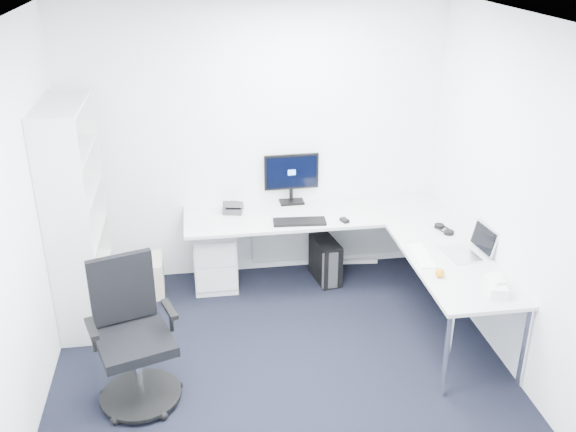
{
  "coord_description": "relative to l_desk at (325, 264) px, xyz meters",
  "views": [
    {
      "loc": [
        -0.57,
        -3.75,
        3.23
      ],
      "look_at": [
        0.15,
        1.05,
        1.05
      ],
      "focal_mm": 40.0,
      "sensor_mm": 36.0,
      "label": 1
    }
  ],
  "objects": [
    {
      "name": "wall_right",
      "position": [
        1.25,
        -1.4,
        0.98
      ],
      "size": [
        0.02,
        4.2,
        2.7
      ],
      "primitive_type": "cube",
      "color": "white",
      "rests_on": "ground"
    },
    {
      "name": "black_keyboard",
      "position": [
        -0.22,
        0.15,
        0.38
      ],
      "size": [
        0.5,
        0.21,
        0.02
      ],
      "primitive_type": "cube",
      "rotation": [
        0.0,
        0.0,
        -0.07
      ],
      "color": "black",
      "rests_on": "l_desk"
    },
    {
      "name": "power_strip",
      "position": [
        0.52,
        0.66,
        -0.35
      ],
      "size": [
        0.37,
        0.1,
        0.04
      ],
      "primitive_type": "cube",
      "rotation": [
        0.0,
        0.0,
        -0.11
      ],
      "color": "white",
      "rests_on": "ground"
    },
    {
      "name": "l_desk",
      "position": [
        0.0,
        0.0,
        0.0
      ],
      "size": [
        2.55,
        1.43,
        0.75
      ],
      "primitive_type": null,
      "color": "#BABDBC",
      "rests_on": "ground"
    },
    {
      "name": "white_keyboard",
      "position": [
        0.68,
        -0.65,
        0.38
      ],
      "size": [
        0.15,
        0.44,
        0.01
      ],
      "primitive_type": "cube",
      "rotation": [
        0.0,
        0.0,
        -0.06
      ],
      "color": "white",
      "rests_on": "l_desk"
    },
    {
      "name": "task_chair",
      "position": [
        -1.64,
        -1.21,
        0.18
      ],
      "size": [
        0.78,
        0.78,
        1.11
      ],
      "primitive_type": null,
      "rotation": [
        0.0,
        0.0,
        0.31
      ],
      "color": "black",
      "rests_on": "ground"
    },
    {
      "name": "ceiling",
      "position": [
        -0.55,
        -1.4,
        2.33
      ],
      "size": [
        4.2,
        4.2,
        0.0
      ],
      "primitive_type": "plane",
      "color": "white"
    },
    {
      "name": "black_pc_tower",
      "position": [
        0.08,
        0.37,
        -0.16
      ],
      "size": [
        0.27,
        0.47,
        0.43
      ],
      "primitive_type": "cube",
      "rotation": [
        0.0,
        0.0,
        0.17
      ],
      "color": "black",
      "rests_on": "ground"
    },
    {
      "name": "headphones",
      "position": [
        1.04,
        -0.21,
        0.4
      ],
      "size": [
        0.18,
        0.24,
        0.06
      ],
      "primitive_type": null,
      "rotation": [
        0.0,
        0.0,
        0.25
      ],
      "color": "black",
      "rests_on": "l_desk"
    },
    {
      "name": "desk_phone",
      "position": [
        -0.8,
        0.49,
        0.44
      ],
      "size": [
        0.21,
        0.21,
        0.13
      ],
      "primitive_type": null,
      "rotation": [
        0.0,
        0.0,
        -0.21
      ],
      "color": "#2F2F31",
      "rests_on": "l_desk"
    },
    {
      "name": "monitor",
      "position": [
        -0.22,
        0.64,
        0.63
      ],
      "size": [
        0.54,
        0.19,
        0.51
      ],
      "primitive_type": null,
      "rotation": [
        0.0,
        0.0,
        0.03
      ],
      "color": "black",
      "rests_on": "l_desk"
    },
    {
      "name": "bookshelf",
      "position": [
        -2.17,
        0.05,
        0.62
      ],
      "size": [
        0.38,
        0.99,
        1.98
      ],
      "primitive_type": null,
      "color": "silver",
      "rests_on": "ground"
    },
    {
      "name": "ground",
      "position": [
        -0.55,
        -1.4,
        -0.37
      ],
      "size": [
        4.2,
        4.2,
        0.0
      ],
      "primitive_type": "plane",
      "color": "black"
    },
    {
      "name": "mouse",
      "position": [
        0.2,
        0.11,
        0.39
      ],
      "size": [
        0.08,
        0.11,
        0.03
      ],
      "primitive_type": "cube",
      "rotation": [
        0.0,
        0.0,
        0.34
      ],
      "color": "black",
      "rests_on": "l_desk"
    },
    {
      "name": "orange_fruit",
      "position": [
        0.7,
        -1.01,
        0.41
      ],
      "size": [
        0.07,
        0.07,
        0.07
      ],
      "primitive_type": "sphere",
      "color": "orange",
      "rests_on": "l_desk"
    },
    {
      "name": "beige_pc_tower",
      "position": [
        -1.59,
        0.38,
        -0.19
      ],
      "size": [
        0.18,
        0.39,
        0.36
      ],
      "primitive_type": "cube",
      "rotation": [
        0.0,
        0.0,
        0.03
      ],
      "color": "#BAB49E",
      "rests_on": "ground"
    },
    {
      "name": "tissue_box",
      "position": [
        1.03,
        -1.29,
        0.42
      ],
      "size": [
        0.18,
        0.27,
        0.09
      ],
      "primitive_type": "cube",
      "rotation": [
        0.0,
        0.0,
        -0.23
      ],
      "color": "white",
      "rests_on": "l_desk"
    },
    {
      "name": "laptop",
      "position": [
        1.0,
        -0.67,
        0.49
      ],
      "size": [
        0.38,
        0.37,
        0.24
      ],
      "primitive_type": null,
      "rotation": [
        0.0,
        0.0,
        0.12
      ],
      "color": "silver",
      "rests_on": "l_desk"
    },
    {
      "name": "drawer_pedestal",
      "position": [
        -1.0,
        0.45,
        -0.06
      ],
      "size": [
        0.41,
        0.51,
        0.63
      ],
      "primitive_type": "cube",
      "color": "#BABDBC",
      "rests_on": "ground"
    },
    {
      "name": "wall_left",
      "position": [
        -2.35,
        -1.4,
        0.98
      ],
      "size": [
        0.02,
        4.2,
        2.7
      ],
      "primitive_type": "cube",
      "color": "white",
      "rests_on": "ground"
    },
    {
      "name": "wall_back",
      "position": [
        -0.55,
        0.7,
        0.98
      ],
      "size": [
        3.6,
        0.02,
        2.7
      ],
      "primitive_type": "cube",
      "color": "white",
      "rests_on": "ground"
    }
  ]
}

